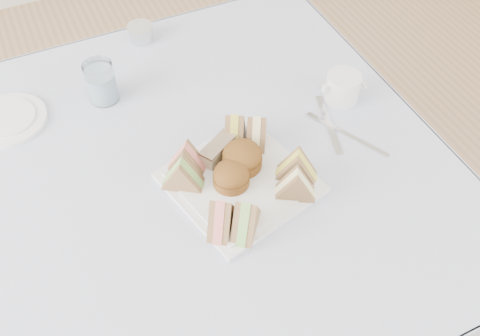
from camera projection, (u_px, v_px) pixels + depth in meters
name	position (u px, v px, depth m)	size (l,w,h in m)	color
floor	(208.00, 322.00, 1.65)	(4.00, 4.00, 0.00)	#9E7751
table	(202.00, 262.00, 1.37)	(0.90, 0.90, 0.74)	brown
tablecloth	(191.00, 169.00, 1.08)	(1.02, 1.02, 0.01)	silver
serving_plate	(240.00, 182.00, 1.05)	(0.25, 0.25, 0.01)	white
sandwich_fl_a	(221.00, 213.00, 0.95)	(0.08, 0.04, 0.07)	brown
sandwich_fl_b	(246.00, 216.00, 0.94)	(0.08, 0.04, 0.07)	brown
sandwich_fr_a	(297.00, 164.00, 1.02)	(0.08, 0.04, 0.07)	brown
sandwich_fr_b	(296.00, 183.00, 0.99)	(0.08, 0.04, 0.07)	brown
sandwich_bl_a	(182.00, 173.00, 1.01)	(0.08, 0.04, 0.07)	brown
sandwich_bl_b	(186.00, 156.00, 1.04)	(0.08, 0.04, 0.07)	brown
sandwich_br_a	(257.00, 129.00, 1.08)	(0.08, 0.04, 0.07)	brown
sandwich_br_b	(235.00, 127.00, 1.09)	(0.08, 0.04, 0.07)	brown
scone_left	(231.00, 176.00, 1.02)	(0.07, 0.07, 0.05)	brown
scone_right	(242.00, 157.00, 1.05)	(0.08, 0.08, 0.05)	brown
pastry_slice	(218.00, 150.00, 1.07)	(0.08, 0.03, 0.04)	#B7B08A
side_plate	(8.00, 120.00, 1.16)	(0.17, 0.17, 0.01)	white
water_glass	(101.00, 82.00, 1.17)	(0.07, 0.07, 0.10)	white
tea_strainer	(141.00, 34.00, 1.34)	(0.07, 0.07, 0.04)	silver
knife	(329.00, 124.00, 1.16)	(0.01, 0.18, 0.00)	silver
fork	(354.00, 138.00, 1.13)	(0.01, 0.17, 0.00)	silver
creamer_jug	(343.00, 88.00, 1.18)	(0.08, 0.08, 0.07)	white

